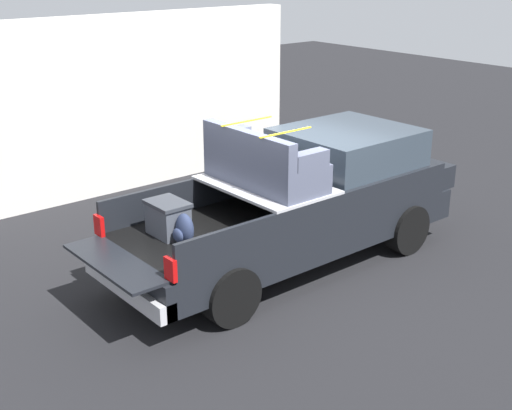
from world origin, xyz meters
TOP-DOWN VIEW (x-y plane):
  - ground_plane at (0.00, 0.00)m, footprint 40.00×40.00m
  - pickup_truck at (0.39, 0.00)m, footprint 6.05×2.06m
  - building_facade at (-0.36, 4.81)m, footprint 8.61×0.36m
  - trash_can at (3.27, 3.13)m, footprint 0.60×0.60m

SIDE VIEW (x-z plane):
  - ground_plane at x=0.00m, z-range 0.00..0.00m
  - trash_can at x=3.27m, z-range 0.01..0.99m
  - pickup_truck at x=0.39m, z-range -0.15..2.08m
  - building_facade at x=-0.36m, z-range 0.00..3.41m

